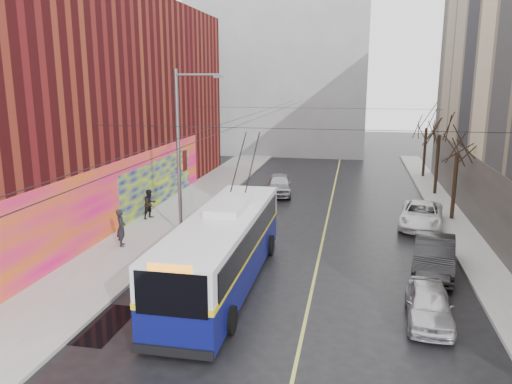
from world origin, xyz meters
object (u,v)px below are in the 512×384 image
at_px(tree_mid, 440,125).
at_px(following_car, 279,184).
at_px(tree_near, 459,140).
at_px(parked_car_a, 429,304).
at_px(tree_far, 427,119).
at_px(parked_car_c, 421,215).
at_px(parked_car_b, 434,256).
at_px(pedestrian_b, 150,204).
at_px(pedestrian_a, 121,228).
at_px(trolleybus, 223,248).
at_px(streetlight_pole, 181,149).

distance_m(tree_mid, following_car, 12.47).
bearing_deg(tree_near, parked_car_a, -102.91).
xyz_separation_m(tree_far, parked_car_c, (-2.02, -15.70, -4.43)).
xyz_separation_m(parked_car_b, following_car, (-9.12, 14.12, -0.03)).
distance_m(following_car, pedestrian_b, 10.90).
bearing_deg(parked_car_c, tree_near, 49.05).
xyz_separation_m(tree_near, pedestrian_a, (-17.48, -8.77, -3.86)).
bearing_deg(parked_car_c, parked_car_b, -83.47).
height_order(trolleybus, following_car, trolleybus).
distance_m(streetlight_pole, tree_mid, 19.96).
distance_m(tree_far, parked_car_b, 23.61).
height_order(parked_car_c, pedestrian_b, pedestrian_b).
relative_size(tree_near, pedestrian_a, 3.33).
relative_size(tree_near, parked_car_a, 1.65).
distance_m(trolleybus, pedestrian_a, 7.17).
bearing_deg(parked_car_c, following_car, 153.54).
bearing_deg(tree_mid, parked_car_a, -98.68).
relative_size(parked_car_b, following_car, 1.08).
bearing_deg(following_car, pedestrian_b, -135.26).
distance_m(tree_far, pedestrian_b, 25.59).
bearing_deg(streetlight_pole, pedestrian_a, -130.16).
relative_size(tree_far, trolleybus, 0.53).
relative_size(following_car, pedestrian_b, 2.51).
height_order(tree_near, parked_car_c, tree_near).
height_order(parked_car_b, pedestrian_a, pedestrian_a).
distance_m(streetlight_pole, pedestrian_a, 5.20).
relative_size(tree_near, pedestrian_b, 3.55).
height_order(tree_mid, pedestrian_a, tree_mid).
bearing_deg(following_car, streetlight_pole, -116.05).
xyz_separation_m(streetlight_pole, pedestrian_a, (-2.34, -2.77, -3.73)).
height_order(tree_mid, parked_car_b, tree_mid).
relative_size(tree_far, pedestrian_a, 3.41).
bearing_deg(parked_car_b, parked_car_c, 96.40).
height_order(streetlight_pole, parked_car_b, streetlight_pole).
relative_size(parked_car_b, pedestrian_b, 2.70).
xyz_separation_m(trolleybus, parked_car_b, (8.86, 3.12, -0.82)).
relative_size(parked_car_a, pedestrian_a, 2.02).
bearing_deg(following_car, tree_far, 30.37).
bearing_deg(parked_car_b, pedestrian_b, 169.72).
distance_m(streetlight_pole, tree_near, 16.28).
xyz_separation_m(tree_near, pedestrian_b, (-18.12, -3.60, -3.92)).
xyz_separation_m(parked_car_c, following_car, (-9.44, 6.73, 0.06)).
xyz_separation_m(tree_mid, following_car, (-11.47, -1.96, -4.48)).
relative_size(tree_near, parked_car_b, 1.32).
bearing_deg(following_car, trolleybus, -96.79).
relative_size(tree_far, following_car, 1.45).
relative_size(parked_car_b, parked_car_c, 0.96).
bearing_deg(following_car, parked_car_a, -74.13).
xyz_separation_m(tree_far, trolleybus, (-11.21, -26.21, -3.52)).
bearing_deg(pedestrian_b, tree_near, -52.93).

